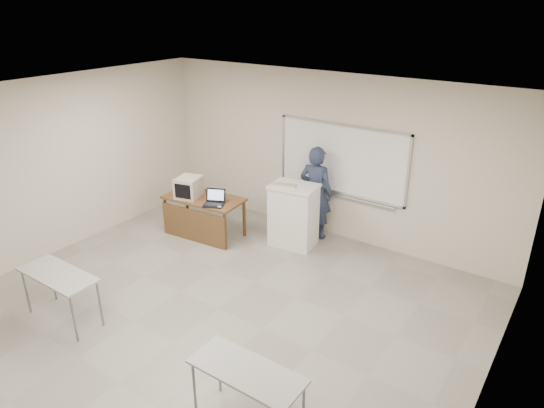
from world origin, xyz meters
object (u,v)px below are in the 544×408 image
Objects in this scene: podium at (294,215)px; keyboard at (283,185)px; crt_monitor at (188,187)px; whiteboard at (342,161)px; instructor_desk at (200,209)px; laptop at (216,201)px; presenter at (316,193)px; mouse at (219,207)px.

keyboard reaches higher than podium.
crt_monitor is 1.80m from keyboard.
instructor_desk is at bearing -144.61° from whiteboard.
crt_monitor is (-1.83, -0.72, 0.36)m from podium.
podium reaches higher than instructor_desk.
laptop is at bearing -138.47° from whiteboard.
instructor_desk is 2.14m from presenter.
presenter is at bearing 18.50° from laptop.
instructor_desk is at bearing 153.89° from laptop.
whiteboard is 5.39× the size of crt_monitor.
crt_monitor is 0.82m from mouse.
crt_monitor is 0.66m from laptop.
keyboard is at bearing 59.68° from presenter.
laptop is at bearing 153.33° from mouse.
laptop is at bearing -156.14° from podium.
keyboard is 0.26× the size of presenter.
mouse is 1.77m from presenter.
mouse is 0.19× the size of keyboard.
podium is 0.61m from presenter.
mouse is at bearing 42.70° from presenter.
keyboard is 0.76m from presenter.
instructor_desk is at bearing -175.12° from keyboard.
podium reaches higher than laptop.
laptop is 3.95× the size of mouse.
whiteboard is 7.12× the size of laptop.
instructor_desk is at bearing 29.92° from presenter.
podium is 12.98× the size of mouse.
keyboard is (-0.65, -0.89, -0.32)m from whiteboard.
podium is (-0.50, -0.77, -0.90)m from whiteboard.
laptop is at bearing -6.47° from instructor_desk.
laptop is (0.65, 0.00, -0.13)m from crt_monitor.
laptop is 0.76× the size of keyboard.
crt_monitor is 0.26× the size of presenter.
whiteboard is 2.17× the size of podium.
instructor_desk is 4.23× the size of laptop.
laptop is 0.17m from mouse.
mouse is at bearing -149.82° from podium.
presenter reaches higher than crt_monitor.
laptop is 0.20× the size of presenter.
keyboard is (1.43, 0.59, 0.61)m from instructor_desk.
presenter reaches higher than laptop.
keyboard is at bearing 5.74° from laptop.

